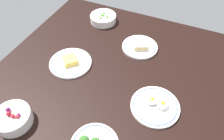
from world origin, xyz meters
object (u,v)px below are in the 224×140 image
at_px(plate_sandwich, 140,46).
at_px(plate_eggs, 155,106).
at_px(bowl_berries, 13,118).
at_px(bowl_peas, 103,18).
at_px(plate_cheese, 70,62).

bearing_deg(plate_sandwich, plate_eggs, 119.03).
bearing_deg(plate_sandwich, bowl_berries, 63.42).
relative_size(bowl_peas, plate_eggs, 0.76).
distance_m(plate_sandwich, bowl_berries, 0.75).
bearing_deg(bowl_peas, plate_eggs, 134.89).
bearing_deg(plate_eggs, bowl_berries, 30.91).
bearing_deg(bowl_berries, plate_cheese, -95.11).
bearing_deg(bowl_berries, bowl_peas, -91.96).
distance_m(plate_sandwich, bowl_peas, 0.34).
relative_size(plate_sandwich, bowl_peas, 1.21).
distance_m(plate_eggs, bowl_berries, 0.62).
xyz_separation_m(bowl_peas, plate_eggs, (-0.50, 0.50, -0.02)).
distance_m(bowl_peas, bowl_berries, 0.82).
height_order(plate_cheese, bowl_berries, bowl_berries).
height_order(plate_sandwich, bowl_berries, bowl_berries).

